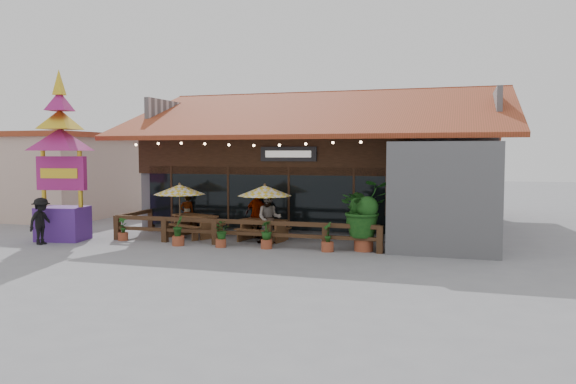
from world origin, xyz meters
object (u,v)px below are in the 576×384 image
(umbrella_left, at_px, (180,190))
(umbrella_right, at_px, (265,191))
(picnic_table_right, at_px, (263,227))
(tropical_plant, at_px, (364,210))
(pedestrian, at_px, (41,221))
(thai_sign_tower, at_px, (61,144))
(picnic_table_left, at_px, (195,222))

(umbrella_left, distance_m, umbrella_right, 3.41)
(umbrella_left, bearing_deg, picnic_table_right, 3.42)
(picnic_table_right, xyz_separation_m, tropical_plant, (3.90, -0.99, 0.82))
(umbrella_left, relative_size, picnic_table_right, 1.35)
(picnic_table_right, xyz_separation_m, pedestrian, (-7.23, -3.06, 0.30))
(umbrella_left, relative_size, thai_sign_tower, 0.38)
(picnic_table_right, relative_size, tropical_plant, 0.80)
(picnic_table_right, xyz_separation_m, thai_sign_tower, (-7.16, -2.03, 3.03))
(umbrella_left, bearing_deg, picnic_table_left, 36.02)
(picnic_table_right, height_order, tropical_plant, tropical_plant)
(umbrella_left, xyz_separation_m, picnic_table_left, (0.47, 0.34, -1.26))
(pedestrian, bearing_deg, umbrella_right, -64.46)
(picnic_table_right, distance_m, thai_sign_tower, 8.03)
(thai_sign_tower, bearing_deg, picnic_table_right, 15.84)
(picnic_table_left, distance_m, picnic_table_right, 2.83)
(picnic_table_left, relative_size, tropical_plant, 0.96)
(picnic_table_right, relative_size, pedestrian, 1.13)
(picnic_table_left, relative_size, thai_sign_tower, 0.33)
(umbrella_right, distance_m, tropical_plant, 3.92)
(umbrella_right, distance_m, picnic_table_right, 1.33)
(umbrella_right, relative_size, thai_sign_tower, 0.39)
(umbrella_left, xyz_separation_m, umbrella_right, (3.41, 0.08, 0.02))
(thai_sign_tower, xyz_separation_m, tropical_plant, (11.06, 1.04, -2.22))
(umbrella_right, distance_m, thai_sign_tower, 7.71)
(tropical_plant, xyz_separation_m, pedestrian, (-11.13, -2.07, -0.52))
(thai_sign_tower, bearing_deg, pedestrian, -94.26)
(umbrella_right, xyz_separation_m, pedestrian, (-7.35, -2.94, -1.03))
(umbrella_right, xyz_separation_m, thai_sign_tower, (-7.27, -1.91, 1.71))
(picnic_table_left, bearing_deg, umbrella_left, -143.98)
(thai_sign_tower, height_order, pedestrian, thai_sign_tower)
(umbrella_left, bearing_deg, thai_sign_tower, -154.59)
(picnic_table_left, bearing_deg, umbrella_right, -5.04)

